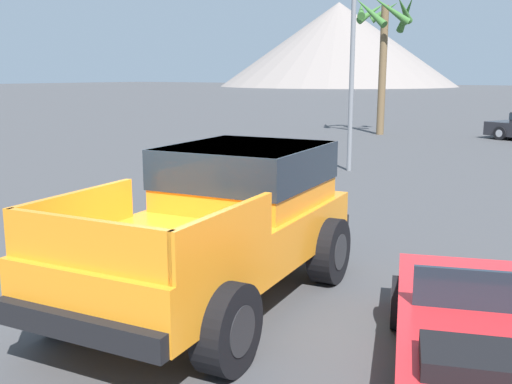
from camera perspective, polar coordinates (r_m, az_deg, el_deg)
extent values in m
plane|color=#424244|center=(8.27, -4.37, -9.46)|extent=(320.00, 320.00, 0.00)
cube|color=orange|center=(7.59, -4.22, -4.75)|extent=(2.60, 4.96, 0.62)
cube|color=orange|center=(8.24, -0.92, 1.67)|extent=(2.10, 2.30, 0.81)
cube|color=#1E2833|center=(8.21, -0.92, 2.68)|extent=(2.15, 2.35, 0.52)
cube|color=orange|center=(6.99, -16.76, -1.93)|extent=(0.32, 1.89, 0.48)
cube|color=orange|center=(5.86, -2.79, -3.94)|extent=(0.32, 1.89, 0.48)
cube|color=orange|center=(5.71, -15.88, -4.79)|extent=(1.93, 0.32, 0.48)
cube|color=black|center=(9.72, 3.11, -2.33)|extent=(1.98, 0.41, 0.24)
cube|color=black|center=(5.82, -16.73, -12.24)|extent=(1.98, 0.41, 0.24)
cylinder|color=black|center=(9.42, -5.07, -3.93)|extent=(0.45, 0.96, 0.93)
cylinder|color=#232326|center=(9.42, -5.07, -3.93)|extent=(0.42, 0.55, 0.51)
cylinder|color=black|center=(8.55, 6.97, -5.55)|extent=(0.45, 0.96, 0.93)
cylinder|color=#232326|center=(8.55, 6.97, -5.55)|extent=(0.42, 0.55, 0.51)
cylinder|color=black|center=(7.20, -17.56, -9.24)|extent=(0.45, 0.96, 0.93)
cylinder|color=#232326|center=(7.20, -17.56, -9.24)|extent=(0.42, 0.55, 0.51)
cylinder|color=black|center=(6.02, -2.76, -12.83)|extent=(0.45, 0.96, 0.93)
cylinder|color=#232326|center=(6.02, -2.76, -12.83)|extent=(0.42, 0.55, 0.51)
cube|color=red|center=(5.99, 22.24, -14.38)|extent=(3.25, 4.84, 0.48)
cube|color=#1E2833|center=(6.28, 21.92, -8.79)|extent=(1.48, 0.59, 0.41)
cylinder|color=black|center=(7.24, 13.63, -10.22)|extent=(0.42, 0.66, 0.62)
cylinder|color=#9E9EA3|center=(7.24, 13.63, -10.22)|extent=(0.34, 0.40, 0.34)
cylinder|color=black|center=(29.04, 22.26, 5.20)|extent=(0.65, 0.43, 0.61)
cylinder|color=#9E9EA3|center=(29.04, 22.26, 5.20)|extent=(0.40, 0.34, 0.33)
cylinder|color=slate|center=(18.36, 9.19, 13.78)|extent=(0.14, 0.14, 7.58)
cylinder|color=brown|center=(29.96, 11.96, 11.20)|extent=(0.36, 0.42, 6.10)
cone|color=#386B2D|center=(29.76, 13.89, 16.54)|extent=(0.39, 1.78, 1.24)
cone|color=#386B2D|center=(30.41, 14.13, 16.13)|extent=(1.46, 1.63, 1.68)
cone|color=#386B2D|center=(30.80, 12.16, 16.47)|extent=(1.45, 0.86, 1.11)
cone|color=#386B2D|center=(30.75, 10.99, 16.49)|extent=(1.09, 1.73, 1.21)
cone|color=#386B2D|center=(30.05, 9.99, 16.72)|extent=(1.23, 2.13, 1.10)
cone|color=#386B2D|center=(29.22, 10.78, 16.55)|extent=(1.98, 0.89, 1.59)
cone|color=#386B2D|center=(29.09, 12.66, 16.61)|extent=(1.73, 1.40, 1.42)
cone|color=gray|center=(147.82, 7.83, 13.73)|extent=(56.16, 56.16, 19.50)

